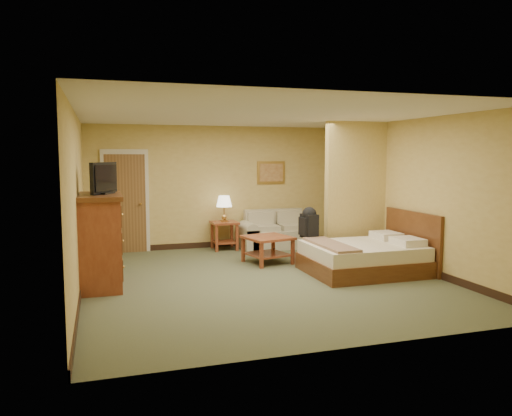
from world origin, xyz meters
name	(u,v)px	position (x,y,z in m)	size (l,w,h in m)	color
floor	(262,279)	(0.00, 0.00, 0.00)	(6.00, 6.00, 0.00)	#4E5436
ceiling	(262,115)	(0.00, 0.00, 2.60)	(6.00, 6.00, 0.00)	white
back_wall	(219,187)	(0.00, 3.00, 1.30)	(5.50, 0.02, 2.60)	tan
left_wall	(77,203)	(-2.75, 0.00, 1.30)	(0.02, 6.00, 2.60)	tan
right_wall	(412,194)	(2.75, 0.00, 1.30)	(0.02, 6.00, 2.60)	tan
partition	(355,192)	(2.15, 0.93, 1.30)	(1.20, 0.15, 2.60)	tan
door	(126,202)	(-1.95, 2.96, 1.03)	(0.94, 0.16, 2.10)	beige
baseboard	(219,244)	(0.00, 2.99, 0.06)	(5.50, 0.02, 0.12)	black
loveseat	(277,235)	(1.18, 2.57, 0.26)	(1.59, 0.74, 0.81)	tan
side_table	(224,231)	(0.03, 2.65, 0.39)	(0.54, 0.54, 0.60)	maroon
table_lamp	(224,202)	(0.03, 2.65, 1.01)	(0.33, 0.33, 0.54)	#BA8B44
coffee_table	(268,244)	(0.48, 1.12, 0.36)	(0.93, 0.93, 0.50)	maroon
wall_picture	(271,173)	(1.18, 2.97, 1.60)	(0.64, 0.04, 0.50)	#B78E3F
dresser	(99,240)	(-2.48, 0.33, 0.71)	(0.69, 1.31, 1.40)	maroon
tv	(104,179)	(-2.38, 0.33, 1.62)	(0.39, 0.72, 0.47)	black
bed	(367,256)	(1.82, -0.10, 0.28)	(1.91, 1.57, 1.01)	#4F2812
backpack	(309,222)	(1.13, 0.73, 0.79)	(0.26, 0.35, 0.56)	black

